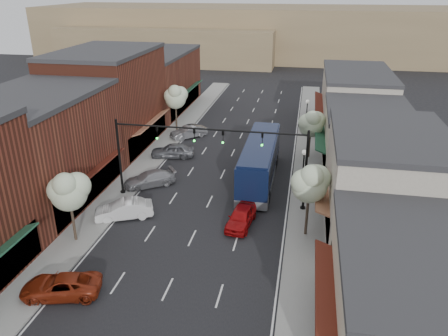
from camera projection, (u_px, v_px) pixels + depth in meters
The scene contains 29 objects.
ground at pixel (185, 253), 30.77m from camera, with size 160.00×160.00×0.00m, color black.
sidewalk_left at pixel (157, 152), 48.90m from camera, with size 2.80×73.00×0.15m, color gray.
sidewalk_right at pixel (309, 163), 45.99m from camera, with size 2.80×73.00×0.15m, color gray.
curb_left at pixel (169, 153), 48.66m from camera, with size 0.25×73.00×0.17m, color gray.
curb_right at pixel (296, 162), 46.23m from camera, with size 0.25×73.00×0.17m, color gray.
bldg_left_midnear at pixel (39, 149), 36.83m from camera, with size 10.14×14.10×9.40m.
bldg_left_midfar at pixel (109, 100), 49.18m from camera, with size 10.14×14.10×10.90m.
bldg_left_far at pixel (156, 81), 64.11m from camera, with size 10.14×18.10×8.40m.
bldg_right_near at pixel (414, 301), 21.83m from camera, with size 9.14×12.10×5.90m.
bldg_right_midnear at pixel (384, 183), 32.27m from camera, with size 9.14×12.10×7.90m.
bldg_right_midfar at pixel (365, 140), 43.40m from camera, with size 9.14×12.10×6.40m.
bldg_right_far at pixel (355, 100), 55.85m from camera, with size 9.14×16.10×7.40m.
hill_far at pixel (280, 32), 109.68m from camera, with size 120.00×30.00×12.00m, color #7A6647.
hill_near at pixel (171, 44), 103.96m from camera, with size 50.00×20.00×8.00m, color #7A6647.
signal_mast_right at pixel (277, 157), 35.20m from camera, with size 8.22×0.46×7.00m.
signal_mast_left at pixel (145, 148), 37.15m from camera, with size 8.22×0.46×7.00m.
tree_right_near at pixel (310, 182), 31.14m from camera, with size 2.85×2.65×5.95m.
tree_right_far at pixel (311, 123), 45.76m from camera, with size 2.85×2.65×5.43m.
tree_left_near at pixel (69, 190), 30.49m from camera, with size 2.85×2.65×5.69m.
tree_left_far at pixel (176, 96), 53.82m from camera, with size 2.85×2.65×6.13m.
lamp_post_near at pixel (303, 165), 37.72m from camera, with size 0.44×0.44×4.44m.
lamp_post_far at pixel (307, 111), 53.52m from camera, with size 0.44×0.44×4.44m.
coach_bus at pixel (260, 161), 41.27m from camera, with size 2.88×12.87×3.93m.
red_hatchback at pixel (241, 217), 34.02m from camera, with size 1.76×4.37×1.49m, color #970B0C.
parked_car_a at pixel (61, 286), 26.42m from camera, with size 2.20×4.78×1.33m, color maroon.
parked_car_b at pixel (124, 210), 35.08m from camera, with size 1.61×4.60×1.52m, color silver.
parked_car_c at pixel (150, 179), 40.68m from camera, with size 1.97×4.84×1.40m, color #9A9A9F.
parked_car_d at pixel (173, 151), 47.25m from camera, with size 1.87×4.65×1.58m, color #5B5C62.
parked_car_e at pixel (189, 132), 53.28m from camera, with size 1.58×4.52×1.49m, color gray.
Camera 1 is at (7.61, -24.94, 17.63)m, focal length 35.00 mm.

